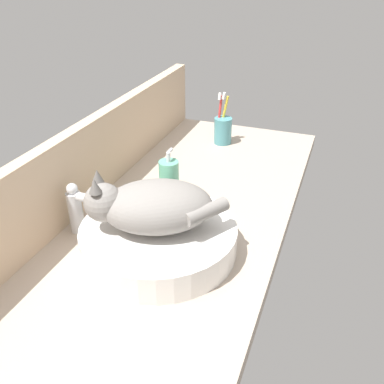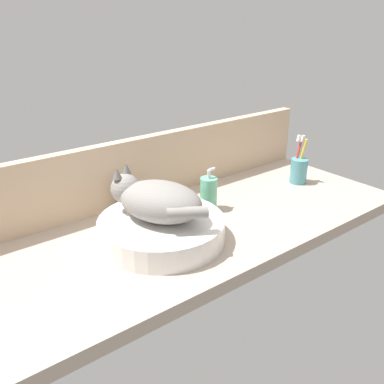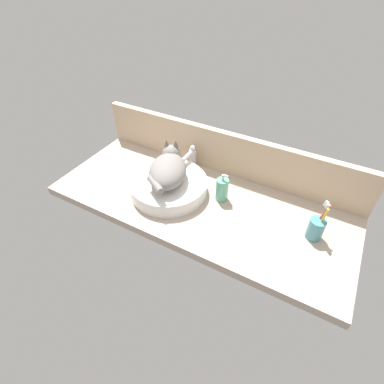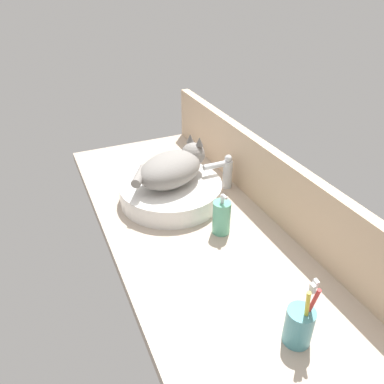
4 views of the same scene
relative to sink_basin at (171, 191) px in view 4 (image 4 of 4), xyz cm
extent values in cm
cube|color=#B2A08E|center=(15.99, 1.74, -5.44)|extent=(139.92, 57.06, 4.00)
cube|color=#CCAD8C|center=(15.99, 28.47, 7.82)|extent=(139.92, 3.60, 22.52)
cylinder|color=white|center=(0.00, 0.00, 0.00)|extent=(36.62, 36.62, 6.89)
ellipsoid|color=gray|center=(0.00, 0.00, 8.94)|extent=(25.79, 29.78, 11.00)
sphere|color=gray|center=(-4.89, 10.82, 10.44)|extent=(8.80, 8.80, 8.80)
cone|color=#635F5B|center=(-7.31, 10.82, 15.84)|extent=(2.80, 2.80, 3.20)
cone|color=#635F5B|center=(-3.30, 12.64, 15.84)|extent=(2.80, 2.80, 3.20)
cylinder|color=gray|center=(0.89, -11.26, 9.44)|extent=(11.06, 8.45, 3.20)
cylinder|color=silver|center=(0.32, 22.81, 2.06)|extent=(3.60, 3.60, 11.00)
cylinder|color=silver|center=(0.25, 17.81, 6.96)|extent=(2.34, 10.03, 2.20)
sphere|color=silver|center=(0.32, 22.81, 8.76)|extent=(2.80, 2.80, 2.80)
cylinder|color=#60B793|center=(24.21, 7.67, 2.16)|extent=(5.67, 5.67, 11.20)
cylinder|color=silver|center=(24.21, 7.67, 9.16)|extent=(1.20, 1.20, 2.80)
cylinder|color=silver|center=(25.41, 7.67, 10.56)|extent=(2.20, 1.00, 1.00)
cylinder|color=teal|center=(67.01, 4.64, 1.33)|extent=(6.41, 6.41, 9.55)
cylinder|color=#D13838|center=(67.21, 6.31, 5.46)|extent=(4.16, 1.29, 16.87)
cube|color=white|center=(67.21, 6.31, 13.96)|extent=(1.64, 0.86, 2.60)
cylinder|color=yellow|center=(67.98, 5.05, 5.46)|extent=(2.05, 3.61, 16.95)
cube|color=white|center=(67.98, 5.05, 13.96)|extent=(1.37, 1.17, 2.57)
camera|label=1|loc=(-73.73, -35.75, 59.63)|focal=40.00mm
camera|label=2|loc=(-60.34, -91.50, 58.84)|focal=40.00mm
camera|label=3|loc=(63.12, -90.45, 91.16)|focal=28.00mm
camera|label=4|loc=(107.69, -39.55, 70.91)|focal=35.00mm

